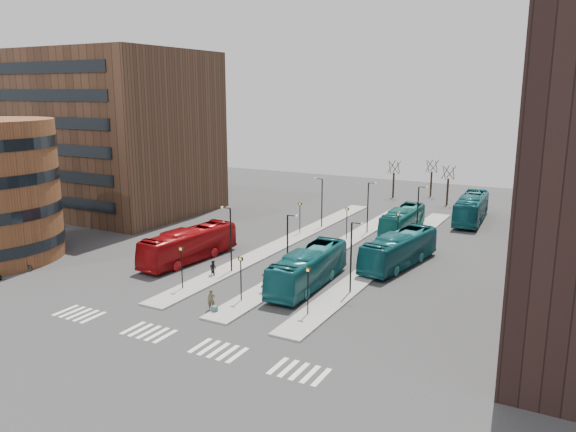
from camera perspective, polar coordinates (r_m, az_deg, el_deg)
The scene contains 20 objects.
ground at distance 38.53m, azimuth -16.92°, elevation -13.66°, with size 160.00×160.00×0.00m, color #2C2C2E.
island_left at distance 63.48m, azimuth -0.12°, elevation -2.59°, with size 2.50×45.00×0.15m, color gray.
island_mid at distance 60.95m, azimuth 4.85°, elevation -3.29°, with size 2.50×45.00×0.15m, color gray.
island_right at distance 58.92m, azimuth 10.21°, elevation -4.00°, with size 2.50×45.00×0.15m, color gray.
suitcase at distance 44.03m, azimuth -7.47°, elevation -9.41°, with size 0.44×0.35×0.55m, color navy.
red_bus at distance 57.03m, azimuth -10.02°, elevation -2.90°, with size 2.78×11.88×3.31m, color #980B0F.
teal_bus_a at distance 49.04m, azimuth 2.06°, elevation -5.29°, with size 2.76×11.79×3.28m, color #135A61.
teal_bus_b at distance 68.75m, azimuth 11.57°, elevation -0.43°, with size 2.56×10.94×3.05m, color #146663.
teal_bus_c at distance 55.66m, azimuth 11.24°, elevation -3.36°, with size 2.75×11.77×3.28m, color #135B63.
teal_bus_d at distance 76.94m, azimuth 18.12°, elevation 0.76°, with size 2.97×12.69×3.54m, color #145B64.
traveller at distance 44.45m, azimuth -7.80°, elevation -8.44°, with size 0.61×0.40×1.66m, color brown.
commuter_a at distance 52.24m, azimuth -7.61°, elevation -5.29°, with size 0.73×0.57×1.51m, color black.
commuter_b at distance 48.79m, azimuth -0.79°, elevation -6.45°, with size 0.91×0.38×1.56m, color black.
commuter_c at distance 47.57m, azimuth -2.28°, elevation -6.80°, with size 1.18×0.68×1.82m, color black.
bicycle_far at distance 58.95m, azimuth -25.31°, elevation -4.63°, with size 0.63×1.82×0.95m, color gray.
crosswalk_stripes at distance 40.07m, azimuth -10.97°, elevation -12.26°, with size 22.35×2.40×0.01m.
office_block at distance 82.99m, azimuth -17.44°, elevation 8.08°, with size 25.00×20.12×22.00m.
sign_poles at distance 54.37m, azimuth 1.54°, elevation -2.65°, with size 12.45×22.12×3.65m.
lamp_posts at distance 58.05m, azimuth 4.69°, elevation -0.52°, with size 14.04×20.24×6.12m.
bare_trees at distance 90.48m, azimuth 13.62°, elevation 3.34°, with size 10.97×8.14×5.90m.
Camera 1 is at (25.28, -23.82, 16.67)m, focal length 35.00 mm.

